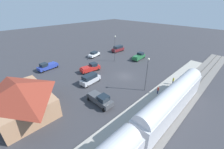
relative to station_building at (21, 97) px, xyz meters
The scene contains 15 objects.
ground_plane 22.54m from the station_building, 100.31° to the right, with size 200.00×200.00×0.00m, color #38383D.
railway_track 28.56m from the station_building, 129.29° to the right, with size 4.80×70.00×0.30m.
platform 26.22m from the station_building, 122.47° to the right, with size 3.20×46.00×0.30m.
station_building is the anchor object (origin of this frame).
pedestrian_on_platform 29.98m from the station_building, 119.03° to the right, with size 0.36×0.36×1.71m.
pedestrian_waiting_far 24.76m from the station_building, 124.33° to the right, with size 0.36×0.36×1.71m.
pickup_charcoal 13.12m from the station_building, 126.82° to the right, with size 5.40×2.49×2.14m.
suv_maroon 37.47m from the station_building, 72.95° to the right, with size 2.25×5.01×2.22m.
pickup_blue 17.19m from the station_building, 35.52° to the right, with size 2.59×5.59×2.14m.
sedan_white 28.88m from the station_building, 63.22° to the right, with size 2.83×4.80×1.74m.
pickup_green 34.51m from the station_building, 89.27° to the right, with size 2.43×5.55×2.14m.
suv_silver 13.83m from the station_building, 92.16° to the right, with size 2.44×5.07×2.22m.
pickup_red 18.40m from the station_building, 75.55° to the right, with size 2.67×5.61×2.14m.
light_pole_near_platform 23.01m from the station_building, 119.23° to the right, with size 0.44×0.44×7.34m.
light_pole_lot_center 28.23m from the station_building, 79.85° to the right, with size 0.44×0.44×8.06m.
Camera 1 is at (-19.89, 24.79, 16.73)m, focal length 22.47 mm.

